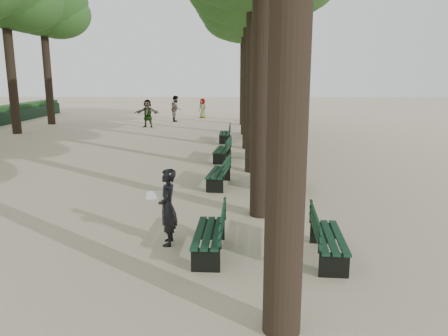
{
  "coord_description": "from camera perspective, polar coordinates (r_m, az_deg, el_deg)",
  "views": [
    {
      "loc": [
        0.84,
        -7.41,
        3.44
      ],
      "look_at": [
        0.6,
        3.0,
        1.2
      ],
      "focal_mm": 35.0,
      "sensor_mm": 36.0,
      "label": 1
    }
  ],
  "objects": [
    {
      "name": "bench_right_2",
      "position": [
        17.91,
        7.04,
        1.86
      ],
      "size": [
        0.75,
        1.85,
        0.92
      ],
      "color": "black",
      "rests_on": "ground"
    },
    {
      "name": "bench_left_3",
      "position": [
        22.7,
        0.1,
        4.13
      ],
      "size": [
        0.6,
        1.81,
        0.92
      ],
      "color": "black",
      "rests_on": "ground"
    },
    {
      "name": "pedestrian_e",
      "position": [
        29.42,
        -9.95,
        7.04
      ],
      "size": [
        1.72,
        0.57,
        1.82
      ],
      "primitive_type": "imported",
      "rotation": [
        0.0,
        0.0,
        6.16
      ],
      "color": "#262628",
      "rests_on": "ground"
    },
    {
      "name": "man_with_map",
      "position": [
        8.98,
        -7.38,
        -5.09
      ],
      "size": [
        0.62,
        0.66,
        1.59
      ],
      "color": "black",
      "rests_on": "ground"
    },
    {
      "name": "bench_left_2",
      "position": [
        17.71,
        -0.24,
        1.84
      ],
      "size": [
        0.77,
        1.85,
        0.92
      ],
      "color": "black",
      "rests_on": "ground"
    },
    {
      "name": "pedestrian_c",
      "position": [
        30.97,
        6.83,
        7.33
      ],
      "size": [
        1.08,
        0.57,
        1.76
      ],
      "primitive_type": "imported",
      "rotation": [
        0.0,
        0.0,
        0.22
      ],
      "color": "#262628",
      "rests_on": "ground"
    },
    {
      "name": "bench_left_1",
      "position": [
        13.64,
        -0.71,
        -1.29
      ],
      "size": [
        0.79,
        1.86,
        0.92
      ],
      "color": "black",
      "rests_on": "ground"
    },
    {
      "name": "pedestrian_a",
      "position": [
        32.7,
        -6.29,
        7.72
      ],
      "size": [
        0.5,
        0.97,
        1.91
      ],
      "primitive_type": "imported",
      "rotation": [
        0.0,
        0.0,
        1.7
      ],
      "color": "#262628",
      "rests_on": "ground"
    },
    {
      "name": "bench_right_1",
      "position": [
        13.51,
        8.91,
        -1.57
      ],
      "size": [
        0.63,
        1.82,
        0.92
      ],
      "color": "black",
      "rests_on": "ground"
    },
    {
      "name": "bench_right_3",
      "position": [
        23.53,
        5.68,
        4.35
      ],
      "size": [
        0.62,
        1.81,
        0.92
      ],
      "color": "black",
      "rests_on": "ground"
    },
    {
      "name": "pedestrian_d",
      "position": [
        35.26,
        -2.8,
        7.8
      ],
      "size": [
        0.75,
        0.75,
        1.55
      ],
      "primitive_type": "imported",
      "rotation": [
        0.0,
        0.0,
        5.49
      ],
      "color": "#262628",
      "rests_on": "ground"
    },
    {
      "name": "tree_far_5",
      "position": [
        33.34,
        -22.71,
        19.37
      ],
      "size": [
        6.0,
        6.0,
        10.45
      ],
      "color": "#33261C",
      "rests_on": "ground"
    },
    {
      "name": "pedestrian_b",
      "position": [
        32.95,
        3.34,
        7.6
      ],
      "size": [
        1.13,
        0.64,
        1.67
      ],
      "primitive_type": "imported",
      "rotation": [
        0.0,
        0.0,
        0.3
      ],
      "color": "#262628",
      "rests_on": "ground"
    },
    {
      "name": "bench_left_0",
      "position": [
        8.59,
        -1.95,
        -9.52
      ],
      "size": [
        0.62,
        1.82,
        0.92
      ],
      "color": "black",
      "rests_on": "ground"
    },
    {
      "name": "tree_central_5",
      "position": [
        30.71,
        2.69,
        20.02
      ],
      "size": [
        6.0,
        6.0,
        9.95
      ],
      "color": "#33261C",
      "rests_on": "ground"
    },
    {
      "name": "ground",
      "position": [
        8.22,
        -4.78,
        -12.67
      ],
      "size": [
        120.0,
        120.0,
        0.0
      ],
      "primitive_type": "plane",
      "color": "beige",
      "rests_on": "ground"
    },
    {
      "name": "bench_right_0",
      "position": [
        8.61,
        13.45,
        -9.81
      ],
      "size": [
        0.7,
        1.84,
        0.92
      ],
      "color": "black",
      "rests_on": "ground"
    }
  ]
}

